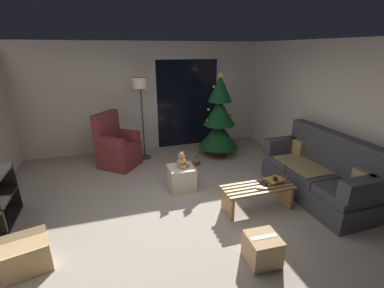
# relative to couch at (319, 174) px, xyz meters

# --- Properties ---
(ground_plane) EXTENTS (7.00, 7.00, 0.00)m
(ground_plane) POSITION_rel_couch_xyz_m (-2.32, 0.13, -0.40)
(ground_plane) COLOR #9E9384
(wall_back) EXTENTS (5.72, 0.12, 2.50)m
(wall_back) POSITION_rel_couch_xyz_m (-2.32, 3.19, 0.85)
(wall_back) COLOR beige
(wall_back) RESTS_ON ground
(wall_right) EXTENTS (0.12, 6.00, 2.50)m
(wall_right) POSITION_rel_couch_xyz_m (0.54, 0.13, 0.85)
(wall_right) COLOR beige
(wall_right) RESTS_ON ground
(patio_door_frame) EXTENTS (1.60, 0.02, 2.20)m
(patio_door_frame) POSITION_rel_couch_xyz_m (-1.33, 3.11, 0.70)
(patio_door_frame) COLOR silver
(patio_door_frame) RESTS_ON ground
(patio_door_glass) EXTENTS (1.50, 0.02, 2.10)m
(patio_door_glass) POSITION_rel_couch_xyz_m (-1.33, 3.10, 0.65)
(patio_door_glass) COLOR black
(patio_door_glass) RESTS_ON ground
(couch) EXTENTS (0.79, 1.94, 1.08)m
(couch) POSITION_rel_couch_xyz_m (0.00, 0.00, 0.00)
(couch) COLOR #3D3D42
(couch) RESTS_ON ground
(coffee_table) EXTENTS (1.10, 0.40, 0.39)m
(coffee_table) POSITION_rel_couch_xyz_m (-1.14, -0.05, -0.14)
(coffee_table) COLOR #9E7547
(coffee_table) RESTS_ON ground
(remote_white) EXTENTS (0.16, 0.11, 0.02)m
(remote_white) POSITION_rel_couch_xyz_m (-1.14, -0.13, 0.00)
(remote_white) COLOR silver
(remote_white) RESTS_ON coffee_table
(remote_black) EXTENTS (0.06, 0.16, 0.02)m
(remote_black) POSITION_rel_couch_xyz_m (-1.04, -0.02, 0.00)
(remote_black) COLOR black
(remote_black) RESTS_ON coffee_table
(book_stack) EXTENTS (0.27, 0.23, 0.06)m
(book_stack) POSITION_rel_couch_xyz_m (-0.83, -0.01, 0.03)
(book_stack) COLOR #4C4C51
(book_stack) RESTS_ON coffee_table
(cell_phone) EXTENTS (0.13, 0.16, 0.01)m
(cell_phone) POSITION_rel_couch_xyz_m (-0.84, -0.02, 0.06)
(cell_phone) COLOR black
(cell_phone) RESTS_ON book_stack
(christmas_tree) EXTENTS (0.89, 0.89, 1.89)m
(christmas_tree) POSITION_rel_couch_xyz_m (-0.87, 2.16, 0.44)
(christmas_tree) COLOR #4C1E19
(christmas_tree) RESTS_ON ground
(armchair) EXTENTS (0.96, 0.96, 1.13)m
(armchair) POSITION_rel_couch_xyz_m (-3.11, 2.25, 0.00)
(armchair) COLOR maroon
(armchair) RESTS_ON ground
(floor_lamp) EXTENTS (0.32, 0.32, 1.78)m
(floor_lamp) POSITION_rel_couch_xyz_m (-2.52, 2.52, 1.11)
(floor_lamp) COLOR #2D2D30
(floor_lamp) RESTS_ON ground
(ottoman) EXTENTS (0.44, 0.44, 0.40)m
(ottoman) POSITION_rel_couch_xyz_m (-2.08, 0.94, -0.20)
(ottoman) COLOR beige
(ottoman) RESTS_ON ground
(teddy_bear_honey) EXTENTS (0.21, 0.21, 0.29)m
(teddy_bear_honey) POSITION_rel_couch_xyz_m (-2.07, 0.93, 0.12)
(teddy_bear_honey) COLOR tan
(teddy_bear_honey) RESTS_ON ottoman
(teddy_bear_chestnut_by_tree) EXTENTS (0.21, 0.21, 0.29)m
(teddy_bear_chestnut_by_tree) POSITION_rel_couch_xyz_m (-1.53, 1.78, -0.28)
(teddy_bear_chestnut_by_tree) COLOR brown
(teddy_bear_chestnut_by_tree) RESTS_ON ground
(cardboard_box_taped_mid_floor) EXTENTS (0.38, 0.37, 0.34)m
(cardboard_box_taped_mid_floor) POSITION_rel_couch_xyz_m (-1.64, -1.01, -0.23)
(cardboard_box_taped_mid_floor) COLOR tan
(cardboard_box_taped_mid_floor) RESTS_ON ground
(cardboard_box_open_near_shelf) EXTENTS (0.55, 0.54, 0.41)m
(cardboard_box_open_near_shelf) POSITION_rel_couch_xyz_m (-4.19, -0.38, -0.22)
(cardboard_box_open_near_shelf) COLOR tan
(cardboard_box_open_near_shelf) RESTS_ON ground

